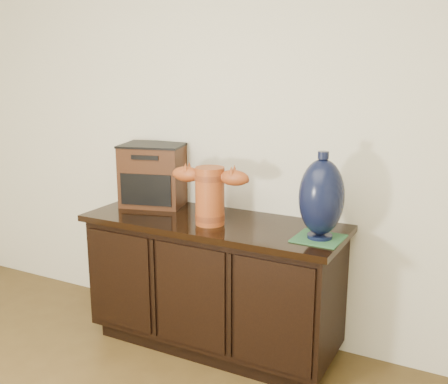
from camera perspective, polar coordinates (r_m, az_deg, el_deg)
The scene contains 6 objects.
sideboard at distance 3.01m, azimuth -1.15°, elevation -9.79°, with size 1.46×0.56×0.75m.
terracotta_vessel at distance 2.77m, azimuth -1.55°, elevation -0.04°, with size 0.44×0.18×0.31m.
tv_radio at distance 3.20m, azimuth -7.62°, elevation 1.90°, with size 0.44×0.38×0.37m.
green_mat at distance 2.62m, azimuth 10.27°, elevation -4.98°, with size 0.23×0.23×0.01m, color #2A5E36.
lamp_base at distance 2.56m, azimuth 10.56°, elevation -0.60°, with size 0.23×0.23×0.43m.
spray_can at distance 3.02m, azimuth -2.12°, elevation -0.60°, with size 0.06×0.06×0.18m.
Camera 1 is at (1.34, -0.20, 1.58)m, focal length 42.00 mm.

